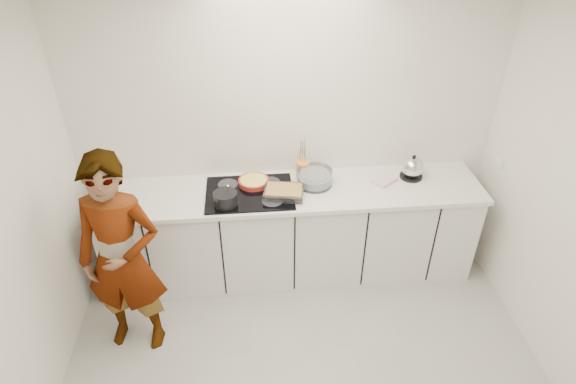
{
  "coord_description": "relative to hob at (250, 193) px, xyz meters",
  "views": [
    {
      "loc": [
        -0.34,
        -2.04,
        3.16
      ],
      "look_at": [
        -0.05,
        1.05,
        1.05
      ],
      "focal_mm": 30.0,
      "sensor_mm": 36.0,
      "label": 1
    }
  ],
  "objects": [
    {
      "name": "saucepan",
      "position": [
        -0.19,
        -0.15,
        0.06
      ],
      "size": [
        0.19,
        0.19,
        0.18
      ],
      "color": "black",
      "rests_on": "hob"
    },
    {
      "name": "tea_towel",
      "position": [
        1.15,
        0.08,
        0.01
      ],
      "size": [
        0.24,
        0.23,
        0.03
      ],
      "primitive_type": "cube",
      "rotation": [
        0.0,
        0.0,
        0.65
      ],
      "color": "white",
      "rests_on": "countertop"
    },
    {
      "name": "base_cabinets",
      "position": [
        0.35,
        0.02,
        -0.48
      ],
      "size": [
        3.2,
        0.58,
        0.87
      ],
      "primitive_type": "cube",
      "color": "white",
      "rests_on": "floor"
    },
    {
      "name": "mixing_bowl",
      "position": [
        0.55,
        0.09,
        0.06
      ],
      "size": [
        0.33,
        0.33,
        0.14
      ],
      "color": "silver",
      "rests_on": "countertop"
    },
    {
      "name": "ceiling",
      "position": [
        0.35,
        -1.26,
        1.68
      ],
      "size": [
        3.6,
        3.2,
        0.0
      ],
      "primitive_type": "cube",
      "color": "white",
      "rests_on": "wall_back"
    },
    {
      "name": "wall_back",
      "position": [
        0.35,
        0.34,
        0.38
      ],
      "size": [
        3.6,
        0.0,
        2.6
      ],
      "primitive_type": "cube",
      "color": "white",
      "rests_on": "ground"
    },
    {
      "name": "countertop",
      "position": [
        0.35,
        0.02,
        -0.03
      ],
      "size": [
        3.24,
        0.64,
        0.04
      ],
      "primitive_type": "cube",
      "color": "white",
      "rests_on": "base_cabinets"
    },
    {
      "name": "cook",
      "position": [
        -0.93,
        -0.64,
        -0.08
      ],
      "size": [
        0.66,
        0.49,
        1.68
      ],
      "primitive_type": "imported",
      "rotation": [
        0.0,
        0.0,
        -0.15
      ],
      "color": "white",
      "rests_on": "floor"
    },
    {
      "name": "utensil_crock",
      "position": [
        0.47,
        0.23,
        0.06
      ],
      "size": [
        0.13,
        0.13,
        0.14
      ],
      "primitive_type": "cylinder",
      "rotation": [
        0.0,
        0.0,
        -0.18
      ],
      "color": "orange",
      "rests_on": "countertop"
    },
    {
      "name": "baking_dish",
      "position": [
        0.28,
        -0.07,
        0.04
      ],
      "size": [
        0.36,
        0.29,
        0.06
      ],
      "color": "silver",
      "rests_on": "hob"
    },
    {
      "name": "hob",
      "position": [
        0.0,
        0.0,
        0.0
      ],
      "size": [
        0.72,
        0.54,
        0.01
      ],
      "primitive_type": "cube",
      "color": "black",
      "rests_on": "countertop"
    },
    {
      "name": "kettle",
      "position": [
        1.41,
        0.13,
        0.09
      ],
      "size": [
        0.22,
        0.22,
        0.22
      ],
      "color": "black",
      "rests_on": "countertop"
    },
    {
      "name": "tart_dish",
      "position": [
        0.04,
        0.13,
        0.03
      ],
      "size": [
        0.33,
        0.33,
        0.04
      ],
      "color": "#A52E21",
      "rests_on": "hob"
    }
  ]
}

